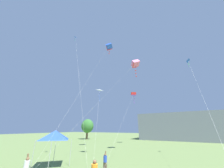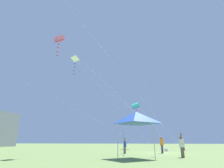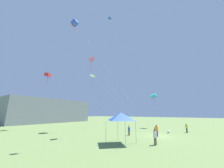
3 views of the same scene
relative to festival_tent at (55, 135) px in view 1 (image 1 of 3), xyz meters
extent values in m
cube|color=slate|center=(14.60, 43.94, 1.38)|extent=(32.50, 12.25, 9.26)
cylinder|color=brown|center=(-20.40, 30.87, -1.86)|extent=(0.73, 0.73, 2.79)
ellipsoid|color=#387533|center=(-20.40, 30.87, 1.65)|extent=(4.98, 4.49, 5.23)
cylinder|color=brown|center=(2.06, 48.24, -2.11)|extent=(0.60, 0.60, 2.28)
ellipsoid|color=#2D662D|center=(2.06, 48.24, 0.77)|extent=(4.09, 3.68, 4.29)
cylinder|color=#B7B7BC|center=(-1.37, -1.37, -1.88)|extent=(0.05, 0.05, 2.74)
cylinder|color=#B7B7BC|center=(1.37, -1.37, -1.88)|extent=(0.05, 0.05, 2.74)
cylinder|color=#B7B7BC|center=(-1.37, 1.37, -1.88)|extent=(0.05, 0.05, 2.74)
cylinder|color=#B7B7BC|center=(1.37, 1.37, -1.88)|extent=(0.05, 0.05, 2.74)
pyramid|color=blue|center=(0.00, 0.00, 0.01)|extent=(3.05, 3.05, 1.03)
sphere|color=brown|center=(7.44, -2.25, -1.54)|extent=(0.27, 0.27, 0.27)
cylinder|color=white|center=(1.71, -3.69, -2.09)|extent=(0.41, 0.41, 0.68)
sphere|color=#896042|center=(1.71, -3.69, -1.64)|extent=(0.26, 0.26, 0.26)
cylinder|color=#896042|center=(1.71, -3.71, -1.53)|extent=(0.14, 0.19, 0.58)
cube|color=brown|center=(5.77, 1.94, -2.90)|extent=(0.34, 0.19, 0.71)
cylinder|color=blue|center=(5.77, 1.94, -2.25)|extent=(0.36, 0.36, 0.59)
sphere|color=#896042|center=(5.77, 1.94, -1.86)|extent=(0.22, 0.22, 0.22)
cylinder|color=#896042|center=(5.80, 1.94, -1.77)|extent=(0.17, 0.11, 0.51)
cylinder|color=silver|center=(4.14, 2.56, 1.92)|extent=(5.43, 8.51, 10.34)
pyramid|color=white|center=(1.45, 6.81, 7.15)|extent=(1.29, 1.20, 0.43)
sphere|color=blue|center=(1.44, 6.79, 6.46)|extent=(0.15, 0.15, 0.15)
sphere|color=blue|center=(1.39, 6.78, 6.04)|extent=(0.15, 0.15, 0.15)
sphere|color=blue|center=(1.41, 6.84, 5.61)|extent=(0.15, 0.15, 0.15)
sphere|color=blue|center=(1.44, 6.84, 5.18)|extent=(0.15, 0.15, 0.15)
cylinder|color=silver|center=(1.34, 3.83, 8.36)|extent=(1.93, 15.99, 23.23)
cube|color=blue|center=(0.38, 11.82, 19.97)|extent=(1.78, 1.83, 1.66)
cube|color=red|center=(0.38, 11.82, 19.56)|extent=(1.39, 1.44, 1.02)
sphere|color=red|center=(0.41, 11.87, 19.06)|extent=(0.22, 0.22, 0.22)
sphere|color=red|center=(0.45, 11.83, 18.43)|extent=(0.22, 0.22, 0.22)
sphere|color=red|center=(0.42, 11.75, 17.79)|extent=(0.22, 0.22, 0.22)
cylinder|color=silver|center=(15.33, 3.23, 4.35)|extent=(1.27, 18.77, 15.20)
pyramid|color=blue|center=(15.94, 12.63, 11.98)|extent=(0.72, 0.91, 0.61)
sphere|color=green|center=(15.95, 12.66, 11.50)|extent=(0.11, 0.11, 0.11)
sphere|color=green|center=(15.96, 12.63, 11.19)|extent=(0.11, 0.11, 0.11)
sphere|color=green|center=(15.96, 12.69, 10.88)|extent=(0.11, 0.11, 0.11)
cylinder|color=silver|center=(4.59, 11.13, 3.61)|extent=(5.42, 25.60, 13.73)
cube|color=red|center=(1.89, 23.93, 10.47)|extent=(1.81, 1.72, 0.89)
cube|color=purple|center=(1.89, 23.93, 10.07)|extent=(1.67, 1.58, 0.17)
sphere|color=purple|center=(1.91, 23.95, 9.58)|extent=(0.22, 0.22, 0.22)
sphere|color=purple|center=(1.97, 24.00, 8.96)|extent=(0.22, 0.22, 0.22)
sphere|color=purple|center=(1.87, 23.93, 8.34)|extent=(0.22, 0.22, 0.22)
sphere|color=purple|center=(1.97, 24.01, 7.72)|extent=(0.22, 0.22, 0.22)
cylinder|color=silver|center=(4.04, 4.39, 5.27)|extent=(5.08, 15.92, 17.05)
cube|color=pink|center=(6.58, 12.35, 13.79)|extent=(2.07, 2.04, 1.82)
cube|color=red|center=(6.58, 12.35, 13.36)|extent=(1.53, 1.84, 1.13)
sphere|color=red|center=(6.58, 12.34, 12.82)|extent=(0.24, 0.24, 0.24)
sphere|color=red|center=(6.50, 12.37, 12.14)|extent=(0.24, 0.24, 0.24)
sphere|color=red|center=(6.50, 12.42, 11.47)|extent=(0.24, 0.24, 0.24)
sphere|color=red|center=(6.55, 12.38, 10.79)|extent=(0.24, 0.24, 0.24)
cylinder|color=silver|center=(3.48, -0.48, 6.10)|extent=(7.75, 4.14, 18.71)
pyramid|color=blue|center=(-0.36, 1.58, 15.49)|extent=(0.60, 0.71, 0.46)
sphere|color=#2DBCD1|center=(-0.44, 1.53, 15.12)|extent=(0.08, 0.08, 0.08)
sphere|color=#2DBCD1|center=(-0.45, 1.57, 14.88)|extent=(0.08, 0.08, 0.08)
sphere|color=#2DBCD1|center=(-0.34, 1.57, 14.65)|extent=(0.08, 0.08, 0.08)
camera|label=1|loc=(13.45, -10.68, 0.73)|focal=20.00mm
camera|label=2|loc=(-15.29, -1.35, -1.98)|focal=28.00mm
camera|label=3|loc=(-14.29, -8.69, 0.39)|focal=20.00mm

